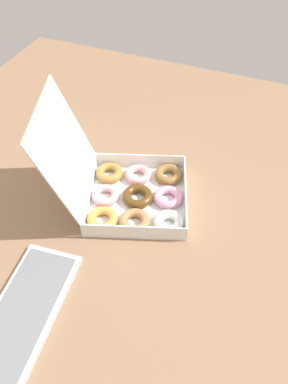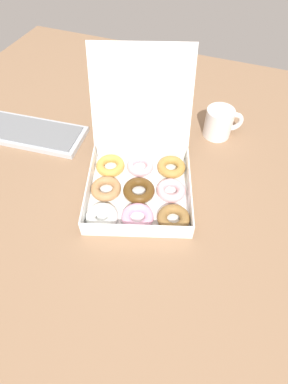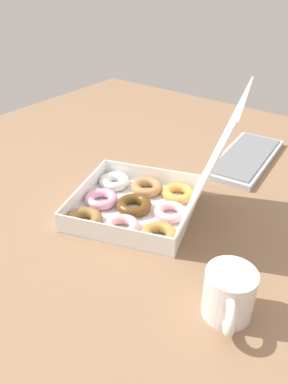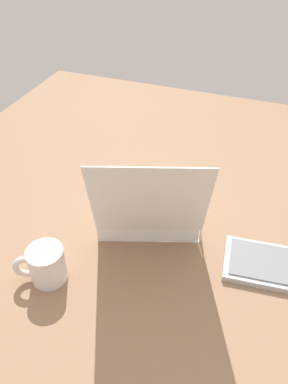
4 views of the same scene
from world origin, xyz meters
The scene contains 4 objects.
ground_plane centered at (0.00, 0.00, -1.00)cm, with size 180.00×180.00×2.00cm, color #916D50.
donut_box centered at (3.68, 2.86, 3.88)cm, with size 41.12×47.27×34.00cm.
keyboard centered at (-40.83, 12.03, 1.06)cm, with size 38.76×18.93×2.20cm.
coffee_mug centered at (20.68, 35.95, 5.21)cm, with size 12.97×9.54×10.15cm.
Camera 3 is at (68.29, 52.70, 57.63)cm, focal length 35.00 mm.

